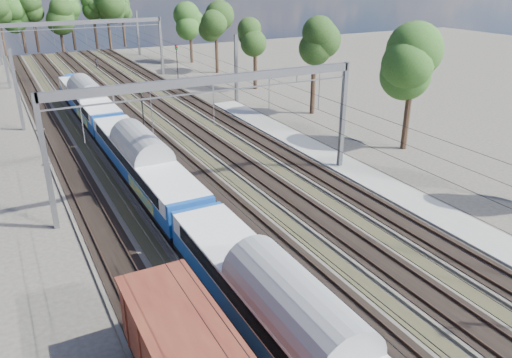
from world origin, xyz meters
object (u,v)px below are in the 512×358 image
emu_train (143,158)px  signal_near (142,107)px  worker (97,63)px  signal_far (177,58)px

emu_train → signal_near: 12.51m
emu_train → worker: emu_train is taller
emu_train → worker: 56.28m
worker → signal_far: size_ratio=0.30×
signal_far → signal_near: bearing=-127.3°
signal_near → signal_far: bearing=43.6°
worker → signal_near: 44.00m
emu_train → signal_far: (16.57, 39.09, 0.69)m
signal_near → signal_far: 30.10m
worker → emu_train: bearing=-163.7°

